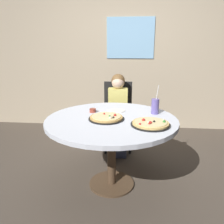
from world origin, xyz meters
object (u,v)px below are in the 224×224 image
at_px(soda_cup, 155,106).
at_px(sauce_bowl, 93,110).
at_px(pizza_veggie, 106,118).
at_px(dining_table, 112,127).
at_px(plate_small, 117,111).
at_px(diner_child, 118,119).
at_px(chair_wooden, 118,112).
at_px(pizza_cheese, 151,124).

height_order(soda_cup, sauce_bowl, soda_cup).
bearing_deg(soda_cup, pizza_veggie, -154.11).
relative_size(dining_table, plate_small, 7.23).
xyz_separation_m(pizza_veggie, sauce_bowl, (-0.18, 0.23, 0.00)).
xyz_separation_m(diner_child, soda_cup, (0.43, -0.61, 0.35)).
xyz_separation_m(dining_table, diner_child, (0.00, 0.81, -0.18)).
xyz_separation_m(pizza_veggie, soda_cup, (0.49, 0.24, 0.06)).
bearing_deg(chair_wooden, soda_cup, -60.73).
bearing_deg(diner_child, sauce_bowl, -110.12).
bearing_deg(sauce_bowl, pizza_veggie, -52.32).
height_order(pizza_cheese, sauce_bowl, pizza_cheese).
distance_m(chair_wooden, diner_child, 0.19).
height_order(pizza_veggie, soda_cup, soda_cup).
bearing_deg(pizza_cheese, chair_wooden, 107.90).
height_order(dining_table, pizza_cheese, pizza_cheese).
height_order(pizza_veggie, sauce_bowl, pizza_veggie).
xyz_separation_m(pizza_cheese, sauce_bowl, (-0.59, 0.36, 0.00)).
relative_size(dining_table, pizza_cheese, 3.63).
xyz_separation_m(dining_table, pizza_cheese, (0.37, -0.17, 0.11)).
distance_m(dining_table, diner_child, 0.83).
relative_size(dining_table, chair_wooden, 1.37).
distance_m(soda_cup, plate_small, 0.42).
height_order(pizza_veggie, pizza_cheese, same).
xyz_separation_m(sauce_bowl, plate_small, (0.26, 0.07, -0.02)).
bearing_deg(soda_cup, diner_child, 125.34).
relative_size(chair_wooden, sauce_bowl, 13.57).
bearing_deg(pizza_cheese, diner_child, 110.39).
bearing_deg(soda_cup, chair_wooden, 119.27).
bearing_deg(plate_small, chair_wooden, 93.15).
bearing_deg(dining_table, soda_cup, 24.36).
height_order(dining_table, pizza_veggie, pizza_veggie).
distance_m(dining_table, sauce_bowl, 0.31).
distance_m(pizza_veggie, sauce_bowl, 0.29).
bearing_deg(pizza_veggie, pizza_cheese, -17.87).
bearing_deg(sauce_bowl, diner_child, 69.88).
relative_size(diner_child, soda_cup, 3.53).
bearing_deg(dining_table, diner_child, 89.65).
height_order(pizza_cheese, soda_cup, soda_cup).
bearing_deg(pizza_cheese, plate_small, 127.83).
bearing_deg(diner_child, soda_cup, -54.66).
xyz_separation_m(chair_wooden, plate_small, (0.04, -0.73, 0.22)).
bearing_deg(pizza_cheese, dining_table, 155.21).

